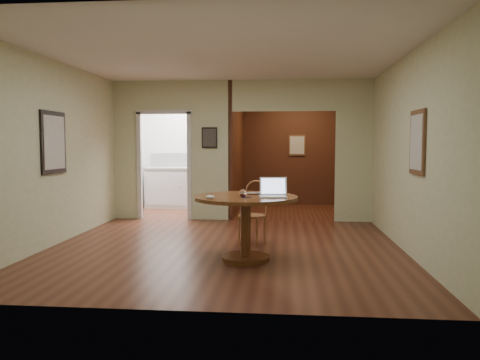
# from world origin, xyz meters

# --- Properties ---
(floor) EXTENTS (5.00, 5.00, 0.00)m
(floor) POSITION_xyz_m (0.00, 0.00, 0.00)
(floor) COLOR #461F14
(floor) RESTS_ON ground
(room_shell) EXTENTS (5.20, 7.50, 5.00)m
(room_shell) POSITION_xyz_m (-0.47, 3.10, 1.29)
(room_shell) COLOR silver
(room_shell) RESTS_ON ground
(dining_table) EXTENTS (1.32, 1.32, 0.82)m
(dining_table) POSITION_xyz_m (0.35, -0.62, 0.61)
(dining_table) COLOR brown
(dining_table) RESTS_ON ground
(chair) EXTENTS (0.51, 0.51, 0.94)m
(chair) POSITION_xyz_m (0.40, 0.36, 0.52)
(chair) COLOR #A4703A
(chair) RESTS_ON ground
(open_laptop) EXTENTS (0.37, 0.33, 0.24)m
(open_laptop) POSITION_xyz_m (0.70, -0.68, 0.89)
(open_laptop) COLOR white
(open_laptop) RESTS_ON dining_table
(closed_laptop) EXTENTS (0.38, 0.32, 0.03)m
(closed_laptop) POSITION_xyz_m (0.51, -0.44, 0.84)
(closed_laptop) COLOR #B7B7BC
(closed_laptop) RESTS_ON dining_table
(mouse) EXTENTS (0.11, 0.07, 0.05)m
(mouse) POSITION_xyz_m (-0.04, -0.98, 0.85)
(mouse) COLOR white
(mouse) RESTS_ON dining_table
(wine_glass) EXTENTS (0.09, 0.09, 0.10)m
(wine_glass) POSITION_xyz_m (0.34, -0.77, 0.87)
(wine_glass) COLOR white
(wine_glass) RESTS_ON dining_table
(pen) EXTENTS (0.11, 0.09, 0.01)m
(pen) POSITION_xyz_m (0.38, -0.81, 0.83)
(pen) COLOR navy
(pen) RESTS_ON dining_table
(kitchen_cabinet) EXTENTS (2.06, 0.60, 0.94)m
(kitchen_cabinet) POSITION_xyz_m (-1.35, 4.20, 0.47)
(kitchen_cabinet) COLOR silver
(kitchen_cabinet) RESTS_ON ground
(grocery_bag) EXTENTS (0.40, 0.36, 0.34)m
(grocery_bag) POSITION_xyz_m (-0.93, 4.20, 1.11)
(grocery_bag) COLOR beige
(grocery_bag) RESTS_ON kitchen_cabinet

